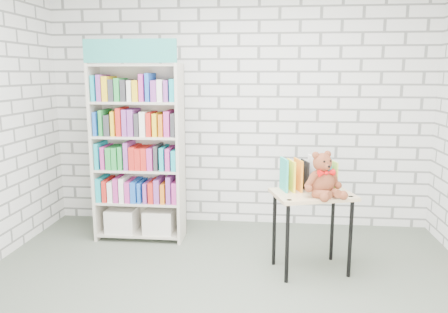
# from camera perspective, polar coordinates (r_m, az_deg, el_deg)

# --- Properties ---
(ground) EXTENTS (4.50, 4.50, 0.00)m
(ground) POSITION_cam_1_polar(r_m,az_deg,el_deg) (3.68, -0.50, -18.71)
(ground) COLOR #50584B
(ground) RESTS_ON ground
(room_shell) EXTENTS (4.52, 4.02, 2.81)m
(room_shell) POSITION_cam_1_polar(r_m,az_deg,el_deg) (3.21, -0.55, 10.26)
(room_shell) COLOR silver
(room_shell) RESTS_ON ground
(bookshelf) EXTENTS (0.96, 0.37, 2.15)m
(bookshelf) POSITION_cam_1_polar(r_m,az_deg,el_deg) (4.82, -11.08, 0.66)
(bookshelf) COLOR beige
(bookshelf) RESTS_ON ground
(display_table) EXTENTS (0.81, 0.66, 0.75)m
(display_table) POSITION_cam_1_polar(r_m,az_deg,el_deg) (4.07, 11.45, -6.09)
(display_table) COLOR tan
(display_table) RESTS_ON ground
(table_books) EXTENTS (0.53, 0.35, 0.29)m
(table_books) POSITION_cam_1_polar(r_m,az_deg,el_deg) (4.11, 10.99, -2.30)
(table_books) COLOR #29B5A3
(table_books) RESTS_ON display_table
(teddy_bear) EXTENTS (0.38, 0.36, 0.40)m
(teddy_bear) POSITION_cam_1_polar(r_m,az_deg,el_deg) (3.92, 12.81, -2.79)
(teddy_bear) COLOR #622D1A
(teddy_bear) RESTS_ON display_table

